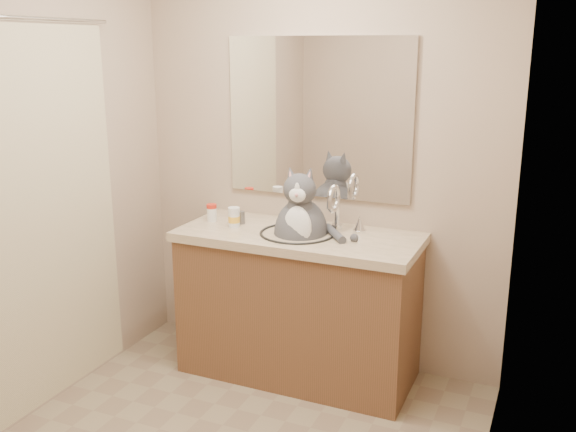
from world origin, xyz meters
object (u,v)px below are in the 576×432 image
object	(u,v)px
pill_bottle_orange	(234,218)
grey_canister	(241,218)
cat	(301,228)
pill_bottle_redcap	(212,213)

from	to	relation	value
pill_bottle_orange	grey_canister	world-z (taller)	pill_bottle_orange
grey_canister	cat	bearing A→B (deg)	-6.99
pill_bottle_redcap	pill_bottle_orange	distance (m)	0.19
cat	pill_bottle_orange	world-z (taller)	cat
pill_bottle_orange	grey_canister	distance (m)	0.08
pill_bottle_redcap	grey_canister	bearing A→B (deg)	6.65
cat	grey_canister	world-z (taller)	cat
cat	grey_canister	size ratio (longest dim) A/B	8.19
cat	pill_bottle_orange	bearing A→B (deg)	171.91
pill_bottle_redcap	pill_bottle_orange	bearing A→B (deg)	-17.72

